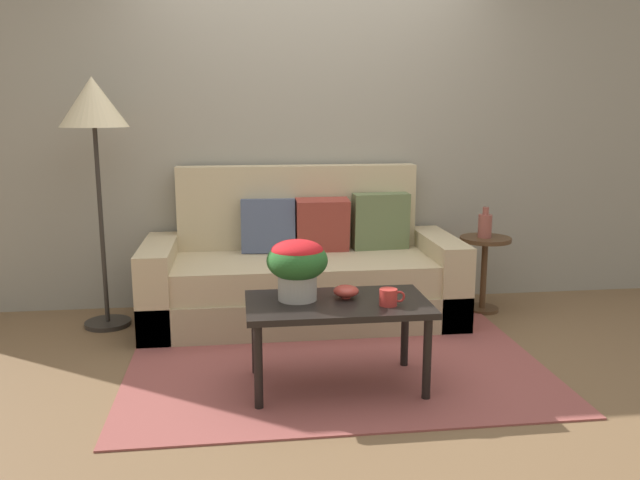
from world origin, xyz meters
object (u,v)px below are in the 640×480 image
coffee_mug (389,297)px  potted_plant (297,263)px  side_table (484,260)px  snack_bowl (346,291)px  coffee_table (338,312)px  floor_lamp (94,115)px  couch (303,274)px  table_vase (485,225)px

coffee_mug → potted_plant: bearing=160.3°
side_table → snack_bowl: bearing=-137.2°
coffee_table → snack_bowl: size_ratio=7.00×
side_table → floor_lamp: bearing=179.8°
couch → table_vase: couch is taller
potted_plant → snack_bowl: potted_plant is taller
floor_lamp → table_vase: 2.77m
side_table → table_vase: (-0.01, -0.00, 0.26)m
side_table → table_vase: bearing=-159.9°
coffee_table → side_table: side_table is taller
side_table → coffee_mug: 1.63m
snack_bowl → couch: bearing=95.7°
side_table → coffee_table: bearing=-137.1°
couch → table_vase: 1.35m
coffee_table → side_table: (1.26, 1.17, -0.04)m
floor_lamp → potted_plant: size_ratio=5.19×
couch → snack_bowl: (0.11, -1.12, 0.19)m
potted_plant → table_vase: (1.45, 1.11, -0.03)m
floor_lamp → potted_plant: 1.81m
side_table → snack_bowl: 1.65m
coffee_mug → snack_bowl: coffee_mug is taller
couch → side_table: couch is taller
coffee_table → side_table: bearing=42.9°
coffee_table → coffee_mug: 0.29m
side_table → couch: bearing=179.8°
side_table → potted_plant: (-1.47, -1.11, 0.29)m
couch → coffee_mug: bearing=-76.5°
coffee_table → snack_bowl: 0.12m
coffee_table → potted_plant: size_ratio=2.98×
coffee_table → table_vase: (1.25, 1.17, 0.22)m
floor_lamp → snack_bowl: 2.06m
table_vase → coffee_mug: bearing=-128.3°
side_table → table_vase: table_vase is taller
couch → potted_plant: 1.18m
potted_plant → snack_bowl: size_ratio=2.35×
coffee_table → floor_lamp: 2.09m
couch → coffee_table: couch is taller
couch → coffee_mug: (0.31, -1.28, 0.19)m
couch → coffee_mug: couch is taller
floor_lamp → snack_bowl: bearing=-37.7°
side_table → snack_bowl: side_table is taller
side_table → potted_plant: size_ratio=1.72×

